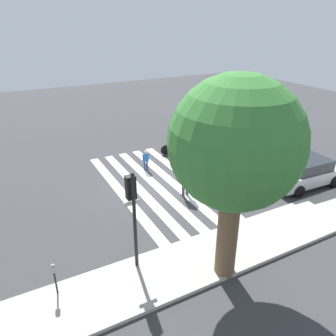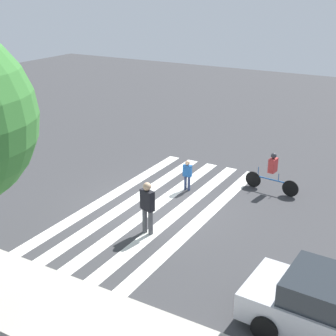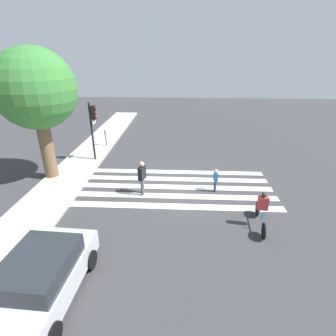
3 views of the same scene
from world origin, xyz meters
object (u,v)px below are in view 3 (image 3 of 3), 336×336
pedestrian_child_with_backpack (216,179)px  car_parked_dark_suv (41,278)px  traffic_light (93,121)px  cyclist_far_lane (262,208)px  pedestrian_adult_blue_shirt (142,176)px  street_tree (36,91)px  parking_meter (105,134)px

pedestrian_child_with_backpack → car_parked_dark_suv: (-6.74, 5.67, 0.07)m
traffic_light → cyclist_far_lane: bearing=-127.1°
traffic_light → cyclist_far_lane: traffic_light is taller
traffic_light → pedestrian_adult_blue_shirt: (-4.25, -3.61, -1.67)m
street_tree → car_parked_dark_suv: size_ratio=1.67×
parking_meter → street_tree: street_tree is taller
pedestrian_child_with_backpack → car_parked_dark_suv: bearing=132.0°
parking_meter → cyclist_far_lane: cyclist_far_lane is taller
traffic_light → car_parked_dark_suv: bearing=-171.2°
pedestrian_adult_blue_shirt → cyclist_far_lane: (-2.41, -5.19, -0.14)m
parking_meter → pedestrian_child_with_backpack: bearing=-131.3°
parking_meter → car_parked_dark_suv: 13.40m
cyclist_far_lane → street_tree: bearing=74.9°
street_tree → pedestrian_child_with_backpack: size_ratio=5.64×
pedestrian_adult_blue_shirt → cyclist_far_lane: size_ratio=0.81×
cyclist_far_lane → traffic_light: bearing=58.6°
street_tree → pedestrian_child_with_backpack: (-1.14, -9.12, -4.15)m
cyclist_far_lane → car_parked_dark_suv: cyclist_far_lane is taller
traffic_light → pedestrian_child_with_backpack: (-3.75, -7.29, -1.98)m
pedestrian_adult_blue_shirt → car_parked_dark_suv: size_ratio=0.43×
parking_meter → street_tree: size_ratio=0.19×
cyclist_far_lane → pedestrian_child_with_backpack: bearing=33.3°
pedestrian_child_with_backpack → car_parked_dark_suv: size_ratio=0.30×
car_parked_dark_suv → parking_meter: bearing=10.3°
parking_meter → cyclist_far_lane: (-9.45, -8.95, -0.12)m
traffic_light → parking_meter: (2.79, 0.14, -1.69)m
pedestrian_adult_blue_shirt → pedestrian_child_with_backpack: 3.73m
traffic_light → pedestrian_child_with_backpack: 8.44m
parking_meter → car_parked_dark_suv: car_parked_dark_suv is taller
parking_meter → cyclist_far_lane: bearing=-136.5°
street_tree → pedestrian_adult_blue_shirt: street_tree is taller
parking_meter → car_parked_dark_suv: (-13.28, -1.77, -0.22)m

